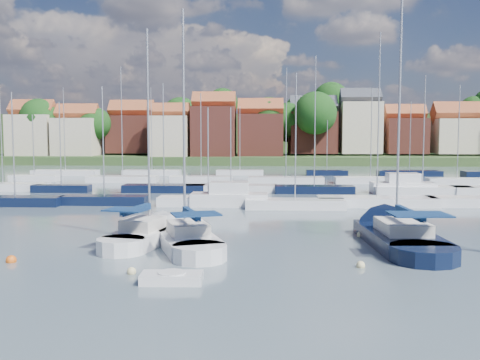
{
  "coord_description": "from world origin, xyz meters",
  "views": [
    {
      "loc": [
        -2.07,
        -28.59,
        6.58
      ],
      "look_at": [
        -4.05,
        14.0,
        2.93
      ],
      "focal_mm": 40.0,
      "sensor_mm": 36.0,
      "label": 1
    }
  ],
  "objects": [
    {
      "name": "buoy_b",
      "position": [
        -8.35,
        -4.07,
        0.0
      ],
      "size": [
        0.44,
        0.44,
        0.44
      ],
      "primitive_type": "sphere",
      "color": "beige",
      "rests_on": "ground"
    },
    {
      "name": "sailboat_centre",
      "position": [
        -7.03,
        3.14,
        0.36
      ],
      "size": [
        6.38,
        11.31,
        14.94
      ],
      "rotation": [
        0.0,
        0.0,
        1.91
      ],
      "color": "silver",
      "rests_on": "ground"
    },
    {
      "name": "sailboat_navy",
      "position": [
        5.85,
        5.15,
        0.35
      ],
      "size": [
        4.3,
        13.77,
        18.73
      ],
      "rotation": [
        0.0,
        0.0,
        1.62
      ],
      "color": "black",
      "rests_on": "ground"
    },
    {
      "name": "sailboat_left",
      "position": [
        -9.03,
        4.43,
        0.36
      ],
      "size": [
        4.96,
        10.62,
        14.02
      ],
      "rotation": [
        0.0,
        0.0,
        1.34
      ],
      "color": "silver",
      "rests_on": "ground"
    },
    {
      "name": "tender",
      "position": [
        -6.17,
        -5.55,
        0.23
      ],
      "size": [
        2.77,
        1.36,
        0.59
      ],
      "rotation": [
        0.0,
        0.0,
        0.03
      ],
      "color": "silver",
      "rests_on": "ground"
    },
    {
      "name": "ground",
      "position": [
        0.0,
        40.0,
        0.0
      ],
      "size": [
        260.0,
        260.0,
        0.0
      ],
      "primitive_type": "plane",
      "color": "#4F5F6B",
      "rests_on": "ground"
    },
    {
      "name": "buoy_e",
      "position": [
        4.15,
        5.74,
        0.0
      ],
      "size": [
        0.53,
        0.53,
        0.53
      ],
      "primitive_type": "sphere",
      "color": "beige",
      "rests_on": "ground"
    },
    {
      "name": "buoy_d",
      "position": [
        2.7,
        -2.34,
        0.0
      ],
      "size": [
        0.45,
        0.45,
        0.45
      ],
      "primitive_type": "sphere",
      "color": "beige",
      "rests_on": "ground"
    },
    {
      "name": "buoy_c",
      "position": [
        -5.39,
        -0.79,
        0.0
      ],
      "size": [
        0.46,
        0.46,
        0.46
      ],
      "primitive_type": "sphere",
      "color": "#D85914",
      "rests_on": "ground"
    },
    {
      "name": "marina_field",
      "position": [
        1.91,
        35.15,
        0.43
      ],
      "size": [
        79.62,
        41.41,
        15.93
      ],
      "color": "silver",
      "rests_on": "ground"
    },
    {
      "name": "buoy_a",
      "position": [
        -15.12,
        -2.1,
        0.0
      ],
      "size": [
        0.54,
        0.54,
        0.54
      ],
      "primitive_type": "sphere",
      "color": "#D85914",
      "rests_on": "ground"
    },
    {
      "name": "far_shore_town",
      "position": [
        2.23,
        132.67,
        4.61
      ],
      "size": [
        212.46,
        90.0,
        22.27
      ],
      "color": "#384B25",
      "rests_on": "ground"
    }
  ]
}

